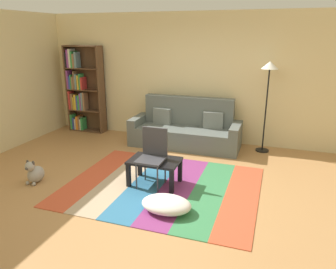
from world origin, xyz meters
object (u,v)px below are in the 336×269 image
at_px(coffee_table, 155,164).
at_px(folding_chair, 153,152).
at_px(bookshelf, 81,90).
at_px(standing_lamp, 269,77).
at_px(couch, 186,130).
at_px(dog, 35,173).
at_px(pouf, 166,204).
at_px(tv_remote, 154,158).

xyz_separation_m(coffee_table, folding_chair, (-0.02, -0.01, 0.20)).
distance_m(bookshelf, coffee_table, 3.55).
height_order(coffee_table, standing_lamp, standing_lamp).
bearing_deg(bookshelf, folding_chair, -39.59).
relative_size(couch, folding_chair, 2.51).
relative_size(coffee_table, dog, 1.95).
bearing_deg(bookshelf, standing_lamp, -1.52).
relative_size(dog, standing_lamp, 0.22).
xyz_separation_m(bookshelf, standing_lamp, (4.22, -0.11, 0.49)).
xyz_separation_m(coffee_table, pouf, (0.44, -0.72, -0.23)).
xyz_separation_m(couch, standing_lamp, (1.56, 0.17, 1.14)).
bearing_deg(dog, tv_remote, 18.08).
relative_size(dog, tv_remote, 2.65).
bearing_deg(dog, pouf, -4.13).
xyz_separation_m(pouf, standing_lamp, (1.07, 2.81, 1.37)).
xyz_separation_m(dog, standing_lamp, (3.33, 2.65, 1.32)).
distance_m(pouf, standing_lamp, 3.31).
xyz_separation_m(bookshelf, tv_remote, (2.69, -2.18, -0.56)).
xyz_separation_m(tv_remote, folding_chair, (-0.00, -0.04, 0.11)).
height_order(coffee_table, dog, coffee_table).
distance_m(standing_lamp, folding_chair, 2.77).
bearing_deg(coffee_table, tv_remote, 121.22).
bearing_deg(dog, standing_lamp, 38.57).
xyz_separation_m(pouf, dog, (-2.26, 0.16, 0.05)).
relative_size(coffee_table, folding_chair, 0.86).
height_order(standing_lamp, tv_remote, standing_lamp).
bearing_deg(tv_remote, couch, 81.94).
relative_size(pouf, dog, 1.70).
bearing_deg(pouf, tv_remote, 121.54).
distance_m(coffee_table, tv_remote, 0.09).
xyz_separation_m(couch, bookshelf, (-2.66, 0.28, 0.65)).
height_order(dog, folding_chair, folding_chair).
bearing_deg(folding_chair, dog, -136.28).
height_order(bookshelf, folding_chair, bookshelf).
distance_m(bookshelf, standing_lamp, 4.25).
height_order(bookshelf, pouf, bookshelf).
bearing_deg(bookshelf, tv_remote, -39.02).
relative_size(standing_lamp, folding_chair, 1.97).
relative_size(couch, coffee_table, 2.92).
distance_m(coffee_table, pouf, 0.87).
bearing_deg(pouf, standing_lamp, 69.20).
bearing_deg(tv_remote, folding_chair, -103.83).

